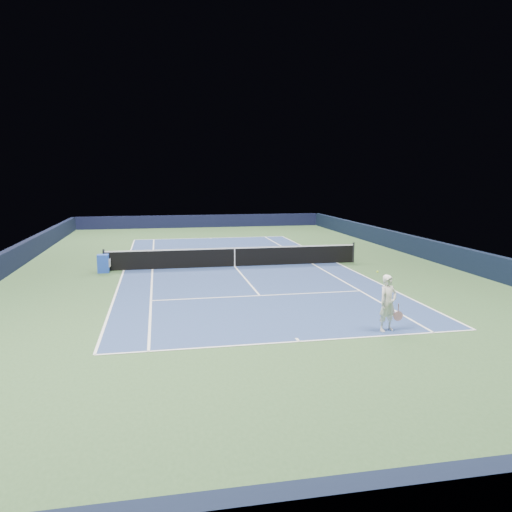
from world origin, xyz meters
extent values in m
plane|color=#314F2B|center=(0.00, 0.00, 0.00)|extent=(40.00, 40.00, 0.00)
cube|color=black|center=(0.00, 19.82, 0.55)|extent=(22.00, 0.35, 1.10)
cube|color=black|center=(0.00, -19.82, 0.55)|extent=(22.00, 0.35, 1.10)
cube|color=black|center=(10.82, 0.00, 0.55)|extent=(0.35, 40.00, 1.10)
cube|color=black|center=(-10.82, 0.00, 0.55)|extent=(0.35, 40.00, 1.10)
cube|color=navy|center=(0.00, 0.00, 0.00)|extent=(10.97, 23.77, 0.01)
cube|color=white|center=(0.00, 11.88, 0.01)|extent=(10.97, 0.08, 0.00)
cube|color=white|center=(0.00, -11.88, 0.01)|extent=(10.97, 0.08, 0.00)
cube|color=white|center=(5.49, 0.00, 0.01)|extent=(0.08, 23.77, 0.00)
cube|color=white|center=(-5.49, 0.00, 0.01)|extent=(0.08, 23.77, 0.00)
cube|color=white|center=(4.12, 0.00, 0.01)|extent=(0.08, 23.77, 0.00)
cube|color=white|center=(-4.12, 0.00, 0.01)|extent=(0.08, 23.77, 0.00)
cube|color=white|center=(0.00, 6.40, 0.01)|extent=(8.23, 0.08, 0.00)
cube|color=white|center=(0.00, -6.40, 0.01)|extent=(8.23, 0.08, 0.00)
cube|color=white|center=(0.00, 0.00, 0.01)|extent=(0.08, 12.80, 0.00)
cube|color=white|center=(0.00, 11.73, 0.01)|extent=(0.08, 0.30, 0.00)
cube|color=white|center=(0.00, -11.73, 0.01)|extent=(0.08, 0.30, 0.00)
cylinder|color=black|center=(-6.40, 0.00, 0.54)|extent=(0.10, 0.10, 1.07)
cylinder|color=black|center=(6.40, 0.00, 0.54)|extent=(0.10, 0.10, 1.07)
cube|color=black|center=(0.00, 0.00, 0.46)|extent=(12.80, 0.03, 0.91)
cube|color=white|center=(0.00, 0.00, 0.94)|extent=(12.80, 0.04, 0.06)
cube|color=white|center=(0.00, 0.00, 0.46)|extent=(0.05, 0.04, 0.91)
cube|color=#1D3FAF|center=(-6.40, -0.37, 0.43)|extent=(0.54, 0.50, 0.87)
cube|color=silver|center=(-6.11, -0.37, 0.45)|extent=(0.08, 0.38, 0.39)
imported|color=white|center=(2.83, -11.45, 0.85)|extent=(0.71, 0.58, 1.70)
cylinder|color=#C68093|center=(3.15, -11.50, 0.70)|extent=(0.03, 0.03, 0.28)
cylinder|color=black|center=(3.15, -11.50, 0.46)|extent=(0.28, 0.02, 0.28)
cylinder|color=pink|center=(3.15, -11.50, 0.46)|extent=(0.30, 0.03, 0.30)
sphere|color=#BADF2F|center=(2.93, -10.45, 1.60)|extent=(0.07, 0.07, 0.07)
camera|label=1|loc=(-3.76, -24.75, 4.58)|focal=35.00mm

